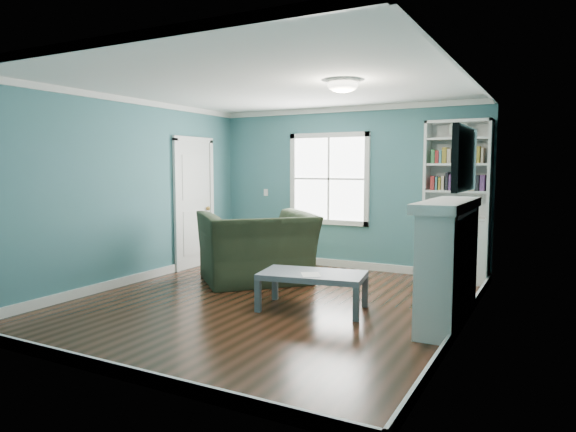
% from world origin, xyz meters
% --- Properties ---
extents(floor, '(5.00, 5.00, 0.00)m').
position_xyz_m(floor, '(0.00, 0.00, 0.00)').
color(floor, black).
rests_on(floor, ground).
extents(room_walls, '(5.00, 5.00, 5.00)m').
position_xyz_m(room_walls, '(0.00, 0.00, 1.58)').
color(room_walls, '#3C7274').
rests_on(room_walls, ground).
extents(trim, '(4.50, 5.00, 2.60)m').
position_xyz_m(trim, '(0.00, 0.00, 1.24)').
color(trim, white).
rests_on(trim, ground).
extents(window, '(1.40, 0.06, 1.50)m').
position_xyz_m(window, '(-0.30, 2.49, 1.45)').
color(window, white).
rests_on(window, room_walls).
extents(bookshelf, '(0.90, 0.35, 2.31)m').
position_xyz_m(bookshelf, '(1.77, 2.30, 0.92)').
color(bookshelf, silver).
rests_on(bookshelf, ground).
extents(fireplace, '(0.44, 1.58, 1.30)m').
position_xyz_m(fireplace, '(2.08, 0.20, 0.64)').
color(fireplace, black).
rests_on(fireplace, ground).
extents(tv, '(0.06, 1.10, 0.65)m').
position_xyz_m(tv, '(2.20, 0.20, 1.72)').
color(tv, black).
rests_on(tv, fireplace).
extents(door, '(0.12, 0.98, 2.17)m').
position_xyz_m(door, '(-2.22, 1.40, 1.07)').
color(door, silver).
rests_on(door, ground).
extents(ceiling_fixture, '(0.38, 0.38, 0.15)m').
position_xyz_m(ceiling_fixture, '(0.90, 0.10, 2.55)').
color(ceiling_fixture, white).
rests_on(ceiling_fixture, room_walls).
extents(light_switch, '(0.08, 0.01, 0.12)m').
position_xyz_m(light_switch, '(-1.50, 2.48, 1.20)').
color(light_switch, white).
rests_on(light_switch, room_walls).
extents(recliner, '(1.77, 1.79, 1.33)m').
position_xyz_m(recliner, '(-0.73, 0.93, 0.67)').
color(recliner, '#202D1C').
rests_on(recliner, ground).
extents(coffee_table, '(1.29, 0.85, 0.43)m').
position_xyz_m(coffee_table, '(0.59, -0.00, 0.38)').
color(coffee_table, '#4C565B').
rests_on(coffee_table, ground).
extents(paper_sheet, '(0.31, 0.33, 0.00)m').
position_xyz_m(paper_sheet, '(0.62, -0.12, 0.43)').
color(paper_sheet, white).
rests_on(paper_sheet, coffee_table).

